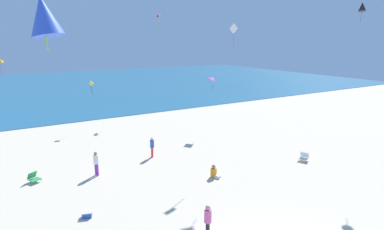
# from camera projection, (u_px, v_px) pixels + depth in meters

# --- Properties ---
(ground_plane) EXTENTS (120.00, 120.00, 0.00)m
(ground_plane) POSITION_uv_depth(u_px,v_px,m) (174.00, 174.00, 20.19)
(ground_plane) COLOR beige
(ocean_water) EXTENTS (120.00, 60.00, 0.05)m
(ocean_water) POSITION_uv_depth(u_px,v_px,m) (60.00, 86.00, 59.45)
(ocean_water) COLOR #236084
(ocean_water) RESTS_ON ground_plane
(beach_chair_far_right) EXTENTS (0.82, 0.84, 0.63)m
(beach_chair_far_right) POSITION_uv_depth(u_px,v_px,m) (34.00, 177.00, 18.94)
(beach_chair_far_right) COLOR #2D9956
(beach_chair_far_right) RESTS_ON ground_plane
(beach_chair_far_left) EXTENTS (0.85, 0.80, 0.62)m
(beach_chair_far_left) POSITION_uv_depth(u_px,v_px,m) (304.00, 157.00, 22.33)
(beach_chair_far_left) COLOR white
(beach_chair_far_left) RESTS_ON ground_plane
(cooler_box) EXTENTS (0.54, 0.47, 0.28)m
(cooler_box) POSITION_uv_depth(u_px,v_px,m) (87.00, 214.00, 15.19)
(cooler_box) COLOR #2D56B7
(cooler_box) RESTS_ON ground_plane
(person_1) EXTENTS (0.44, 0.44, 1.57)m
(person_1) POSITION_uv_depth(u_px,v_px,m) (208.00, 219.00, 13.37)
(person_1) COLOR black
(person_1) RESTS_ON ground_plane
(person_2) EXTENTS (0.40, 0.40, 1.57)m
(person_2) POSITION_uv_depth(u_px,v_px,m) (96.00, 162.00, 19.75)
(person_2) COLOR purple
(person_2) RESTS_ON ground_plane
(person_4) EXTENTS (0.42, 0.42, 1.50)m
(person_4) POSITION_uv_depth(u_px,v_px,m) (152.00, 146.00, 22.91)
(person_4) COLOR red
(person_4) RESTS_ON ground_plane
(person_5) EXTENTS (0.63, 0.73, 0.82)m
(person_5) POSITION_uv_depth(u_px,v_px,m) (214.00, 173.00, 19.62)
(person_5) COLOR orange
(person_5) RESTS_ON ground_plane
(kite_magenta) EXTENTS (0.81, 0.94, 1.33)m
(kite_magenta) POSITION_uv_depth(u_px,v_px,m) (213.00, 79.00, 28.96)
(kite_magenta) COLOR #DB3DA8
(kite_white) EXTENTS (0.72, 0.15, 1.76)m
(kite_white) POSITION_uv_depth(u_px,v_px,m) (234.00, 29.00, 22.11)
(kite_white) COLOR white
(kite_red) EXTENTS (0.75, 0.85, 1.20)m
(kite_red) POSITION_uv_depth(u_px,v_px,m) (158.00, 16.00, 36.36)
(kite_red) COLOR red
(kite_orange) EXTENTS (0.78, 0.75, 1.51)m
(kite_orange) POSITION_uv_depth(u_px,v_px,m) (0.00, 61.00, 26.28)
(kite_orange) COLOR orange
(kite_yellow) EXTENTS (0.36, 0.44, 1.35)m
(kite_yellow) POSITION_uv_depth(u_px,v_px,m) (91.00, 85.00, 29.80)
(kite_yellow) COLOR yellow
(kite_blue) EXTENTS (1.19, 1.21, 1.32)m
(kite_blue) POSITION_uv_depth(u_px,v_px,m) (44.00, 16.00, 7.40)
(kite_blue) COLOR blue
(kite_black) EXTENTS (0.78, 0.78, 1.40)m
(kite_black) POSITION_uv_depth(u_px,v_px,m) (362.00, 7.00, 21.41)
(kite_black) COLOR black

